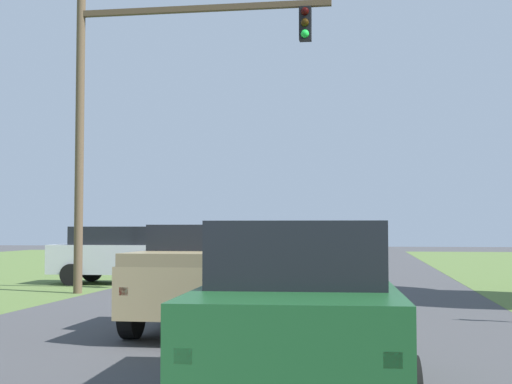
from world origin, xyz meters
The scene contains 5 objects.
ground_plane centered at (0.00, 9.49, 0.00)m, with size 120.00×120.00×0.00m, color #424244.
red_suv_near centered at (1.52, 5.54, 0.98)m, with size 2.26×4.65×1.86m.
pickup_truck_lead centered at (-0.52, 10.55, 0.95)m, with size 2.32×4.86×1.85m.
traffic_light centered at (-3.90, 16.78, 5.46)m, with size 7.11×0.40×8.38m.
crossing_suv_far centered at (-5.54, 20.25, 0.96)m, with size 4.62×2.12×1.84m.
Camera 1 is at (2.19, -2.11, 1.79)m, focal length 50.46 mm.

